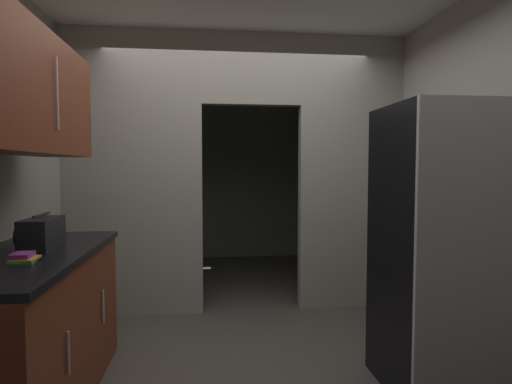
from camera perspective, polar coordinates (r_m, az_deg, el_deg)
The scene contains 8 objects.
ground at distance 3.18m, azimuth -0.50°, elevation -22.94°, with size 20.00×20.00×0.00m, color #47423D.
kitchen_partition at distance 4.14m, azimuth -2.90°, elevation 3.79°, with size 3.28×0.12×2.70m.
adjoining_room_shell at distance 5.91m, azimuth -3.65°, elevation 2.71°, with size 3.28×2.59×2.70m.
refrigerator at distance 2.97m, azimuth 24.98°, elevation -6.94°, with size 0.86×0.73×1.79m.
lower_cabinet_run at distance 2.87m, azimuth -27.98°, elevation -16.30°, with size 0.66×1.63×0.92m.
upper_cabinet_counterside at distance 2.74m, azimuth -28.76°, elevation 11.56°, with size 0.36×1.46×0.68m.
boombox at distance 2.85m, azimuth -26.82°, elevation -4.97°, with size 0.17×0.35×0.21m.
book_stack at distance 2.49m, azimuth -28.74°, elevation -7.81°, with size 0.13×0.16×0.05m.
Camera 1 is at (-0.30, -2.84, 1.41)m, focal length 29.84 mm.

